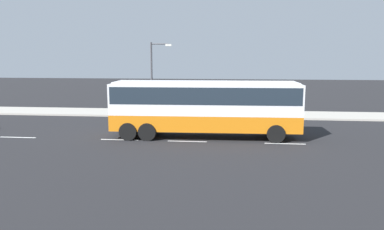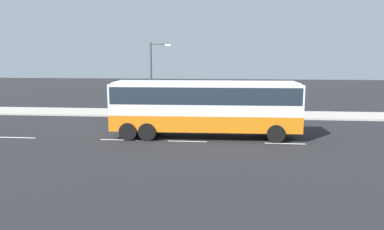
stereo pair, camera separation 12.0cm
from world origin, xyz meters
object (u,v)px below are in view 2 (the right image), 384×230
pedestrian_near_curb (254,102)px  pedestrian_at_crossing (205,103)px  coach_bus (205,103)px  street_lamp (153,73)px

pedestrian_near_curb → pedestrian_at_crossing: bearing=152.2°
coach_bus → pedestrian_near_curb: (3.76, 9.40, -1.02)m
pedestrian_at_crossing → street_lamp: street_lamp is taller
pedestrian_at_crossing → street_lamp: size_ratio=0.28×
pedestrian_near_curb → pedestrian_at_crossing: 4.42m
coach_bus → street_lamp: size_ratio=1.93×
coach_bus → street_lamp: street_lamp is taller
pedestrian_at_crossing → street_lamp: (-4.28, -0.86, 2.60)m
pedestrian_near_curb → street_lamp: (-8.58, -1.89, 2.54)m
pedestrian_at_crossing → coach_bus: bearing=49.3°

